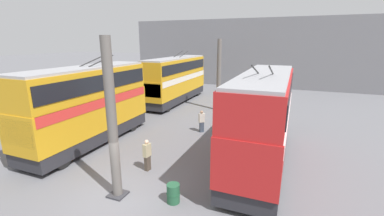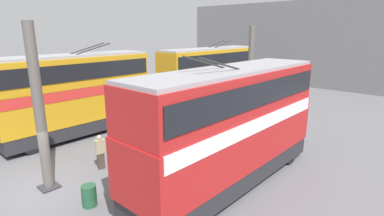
{
  "view_description": "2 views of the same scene",
  "coord_description": "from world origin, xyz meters",
  "px_view_note": "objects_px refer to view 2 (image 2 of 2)",
  "views": [
    {
      "loc": [
        -7.74,
        -6.64,
        6.47
      ],
      "look_at": [
        7.79,
        -0.42,
        2.12
      ],
      "focal_mm": 24.0,
      "sensor_mm": 36.0,
      "label": 1
    },
    {
      "loc": [
        -4.16,
        -11.93,
        6.35
      ],
      "look_at": [
        9.89,
        0.76,
        1.43
      ],
      "focal_mm": 28.0,
      "sensor_mm": 36.0,
      "label": 2
    }
  ],
  "objects_px": {
    "bus_right_mid": "(210,71)",
    "oil_drum": "(89,196)",
    "person_aisle_midway": "(201,123)",
    "person_aisle_foreground": "(100,151)",
    "bus_left_far": "(231,120)",
    "bus_right_near": "(76,90)"
  },
  "relations": [
    {
      "from": "person_aisle_midway",
      "to": "bus_right_near",
      "type": "bearing_deg",
      "value": 87.12
    },
    {
      "from": "person_aisle_midway",
      "to": "person_aisle_foreground",
      "type": "distance_m",
      "value": 6.53
    },
    {
      "from": "bus_right_mid",
      "to": "oil_drum",
      "type": "height_order",
      "value": "bus_right_mid"
    },
    {
      "from": "bus_right_near",
      "to": "bus_right_mid",
      "type": "xyz_separation_m",
      "value": [
        12.96,
        0.0,
        -0.09
      ]
    },
    {
      "from": "bus_right_mid",
      "to": "bus_right_near",
      "type": "bearing_deg",
      "value": -180.0
    },
    {
      "from": "person_aisle_midway",
      "to": "oil_drum",
      "type": "relative_size",
      "value": 1.99
    },
    {
      "from": "bus_right_near",
      "to": "bus_right_mid",
      "type": "height_order",
      "value": "bus_right_near"
    },
    {
      "from": "bus_right_mid",
      "to": "oil_drum",
      "type": "xyz_separation_m",
      "value": [
        -16.71,
        -7.75,
        -2.34
      ]
    },
    {
      "from": "person_aisle_foreground",
      "to": "oil_drum",
      "type": "distance_m",
      "value": 3.17
    },
    {
      "from": "bus_left_far",
      "to": "person_aisle_foreground",
      "type": "distance_m",
      "value": 6.34
    },
    {
      "from": "bus_left_far",
      "to": "person_aisle_foreground",
      "type": "height_order",
      "value": "bus_left_far"
    },
    {
      "from": "bus_right_near",
      "to": "person_aisle_foreground",
      "type": "bearing_deg",
      "value": -108.39
    },
    {
      "from": "person_aisle_midway",
      "to": "person_aisle_foreground",
      "type": "relative_size",
      "value": 0.97
    },
    {
      "from": "bus_left_far",
      "to": "bus_right_near",
      "type": "xyz_separation_m",
      "value": [
        -1.16,
        10.6,
        0.03
      ]
    },
    {
      "from": "bus_right_mid",
      "to": "oil_drum",
      "type": "bearing_deg",
      "value": -155.11
    },
    {
      "from": "person_aisle_midway",
      "to": "oil_drum",
      "type": "distance_m",
      "value": 8.69
    },
    {
      "from": "bus_right_near",
      "to": "oil_drum",
      "type": "xyz_separation_m",
      "value": [
        -3.75,
        -7.75,
        -2.42
      ]
    },
    {
      "from": "bus_right_near",
      "to": "person_aisle_foreground",
      "type": "height_order",
      "value": "bus_right_near"
    },
    {
      "from": "bus_left_far",
      "to": "person_aisle_midway",
      "type": "xyz_separation_m",
      "value": [
        3.57,
        4.65,
        -1.95
      ]
    },
    {
      "from": "person_aisle_foreground",
      "to": "oil_drum",
      "type": "xyz_separation_m",
      "value": [
        -1.98,
        -2.43,
        -0.48
      ]
    },
    {
      "from": "bus_left_far",
      "to": "bus_right_near",
      "type": "distance_m",
      "value": 10.67
    },
    {
      "from": "oil_drum",
      "to": "bus_right_mid",
      "type": "bearing_deg",
      "value": 24.89
    }
  ]
}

